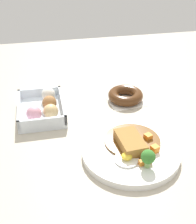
{
  "coord_description": "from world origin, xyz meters",
  "views": [
    {
      "loc": [
        -0.69,
        0.16,
        0.51
      ],
      "look_at": [
        0.06,
        0.0,
        0.03
      ],
      "focal_mm": 49.08,
      "sensor_mm": 36.0,
      "label": 1
    }
  ],
  "objects": [
    {
      "name": "curry_plate",
      "position": [
        -0.11,
        -0.05,
        0.01
      ],
      "size": [
        0.25,
        0.25,
        0.07
      ],
      "color": "white",
      "rests_on": "ground_plane"
    },
    {
      "name": "ground_plane",
      "position": [
        0.0,
        0.0,
        0.0
      ],
      "size": [
        1.6,
        1.6,
        0.0
      ],
      "primitive_type": "plane",
      "color": "#B2A893"
    },
    {
      "name": "donut_box",
      "position": [
        0.13,
        0.16,
        0.02
      ],
      "size": [
        0.19,
        0.14,
        0.06
      ],
      "color": "silver",
      "rests_on": "ground_plane"
    },
    {
      "name": "chocolate_ring_donut",
      "position": [
        0.16,
        -0.11,
        0.02
      ],
      "size": [
        0.13,
        0.13,
        0.04
      ],
      "color": "white",
      "rests_on": "ground_plane"
    }
  ]
}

